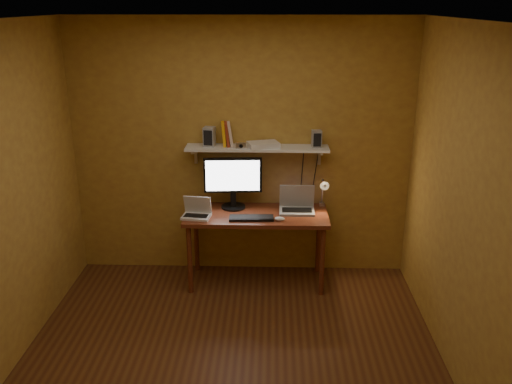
{
  "coord_description": "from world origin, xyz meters",
  "views": [
    {
      "loc": [
        0.31,
        -3.66,
        2.72
      ],
      "look_at": [
        0.16,
        1.18,
        1.01
      ],
      "focal_mm": 38.0,
      "sensor_mm": 36.0,
      "label": 1
    }
  ],
  "objects_px": {
    "wall_shelf": "(257,148)",
    "laptop": "(297,204)",
    "speaker_left": "(209,137)",
    "router": "(263,145)",
    "monitor": "(233,180)",
    "mouse": "(280,219)",
    "shelf_camera": "(241,146)",
    "keyboard": "(251,218)",
    "speaker_right": "(317,139)",
    "netbook": "(197,211)",
    "desk": "(256,221)",
    "desk_lamp": "(324,190)"
  },
  "relations": [
    {
      "from": "shelf_camera",
      "to": "router",
      "type": "bearing_deg",
      "value": 17.06
    },
    {
      "from": "desk",
      "to": "speaker_right",
      "type": "xyz_separation_m",
      "value": [
        0.58,
        0.2,
        0.79
      ]
    },
    {
      "from": "laptop",
      "to": "netbook",
      "type": "distance_m",
      "value": 0.99
    },
    {
      "from": "laptop",
      "to": "speaker_right",
      "type": "bearing_deg",
      "value": 30.91
    },
    {
      "from": "desk",
      "to": "speaker_left",
      "type": "distance_m",
      "value": 0.95
    },
    {
      "from": "mouse",
      "to": "speaker_right",
      "type": "bearing_deg",
      "value": 59.52
    },
    {
      "from": "shelf_camera",
      "to": "monitor",
      "type": "bearing_deg",
      "value": 156.2
    },
    {
      "from": "shelf_camera",
      "to": "desk",
      "type": "bearing_deg",
      "value": -36.37
    },
    {
      "from": "shelf_camera",
      "to": "speaker_right",
      "type": "bearing_deg",
      "value": 6.33
    },
    {
      "from": "monitor",
      "to": "mouse",
      "type": "distance_m",
      "value": 0.63
    },
    {
      "from": "mouse",
      "to": "speaker_left",
      "type": "relative_size",
      "value": 0.52
    },
    {
      "from": "keyboard",
      "to": "mouse",
      "type": "distance_m",
      "value": 0.27
    },
    {
      "from": "router",
      "to": "desk_lamp",
      "type": "bearing_deg",
      "value": -5.24
    },
    {
      "from": "netbook",
      "to": "router",
      "type": "distance_m",
      "value": 0.91
    },
    {
      "from": "desk_lamp",
      "to": "speaker_left",
      "type": "distance_m",
      "value": 1.24
    },
    {
      "from": "speaker_right",
      "to": "netbook",
      "type": "bearing_deg",
      "value": -170.67
    },
    {
      "from": "laptop",
      "to": "keyboard",
      "type": "distance_m",
      "value": 0.51
    },
    {
      "from": "netbook",
      "to": "router",
      "type": "height_order",
      "value": "router"
    },
    {
      "from": "keyboard",
      "to": "shelf_camera",
      "type": "distance_m",
      "value": 0.7
    },
    {
      "from": "monitor",
      "to": "mouse",
      "type": "bearing_deg",
      "value": -38.99
    },
    {
      "from": "wall_shelf",
      "to": "monitor",
      "type": "relative_size",
      "value": 2.43
    },
    {
      "from": "desk",
      "to": "netbook",
      "type": "height_order",
      "value": "netbook"
    },
    {
      "from": "speaker_left",
      "to": "router",
      "type": "xyz_separation_m",
      "value": [
        0.53,
        -0.02,
        -0.07
      ]
    },
    {
      "from": "router",
      "to": "speaker_right",
      "type": "bearing_deg",
      "value": 1.65
    },
    {
      "from": "keyboard",
      "to": "shelf_camera",
      "type": "height_order",
      "value": "shelf_camera"
    },
    {
      "from": "desk",
      "to": "mouse",
      "type": "bearing_deg",
      "value": -38.23
    },
    {
      "from": "netbook",
      "to": "speaker_left",
      "type": "xyz_separation_m",
      "value": [
        0.11,
        0.3,
        0.66
      ]
    },
    {
      "from": "monitor",
      "to": "keyboard",
      "type": "relative_size",
      "value": 1.36
    },
    {
      "from": "keyboard",
      "to": "laptop",
      "type": "bearing_deg",
      "value": 26.33
    },
    {
      "from": "speaker_left",
      "to": "router",
      "type": "relative_size",
      "value": 0.65
    },
    {
      "from": "laptop",
      "to": "router",
      "type": "xyz_separation_m",
      "value": [
        -0.34,
        0.09,
        0.58
      ]
    },
    {
      "from": "mouse",
      "to": "shelf_camera",
      "type": "relative_size",
      "value": 0.97
    },
    {
      "from": "mouse",
      "to": "desk_lamp",
      "type": "xyz_separation_m",
      "value": [
        0.43,
        0.3,
        0.19
      ]
    },
    {
      "from": "desk",
      "to": "keyboard",
      "type": "relative_size",
      "value": 3.3
    },
    {
      "from": "keyboard",
      "to": "monitor",
      "type": "bearing_deg",
      "value": 121.07
    },
    {
      "from": "keyboard",
      "to": "router",
      "type": "bearing_deg",
      "value": 70.36
    },
    {
      "from": "desk",
      "to": "mouse",
      "type": "xyz_separation_m",
      "value": [
        0.23,
        -0.18,
        0.1
      ]
    },
    {
      "from": "keyboard",
      "to": "speaker_right",
      "type": "distance_m",
      "value": 0.99
    },
    {
      "from": "mouse",
      "to": "shelf_camera",
      "type": "distance_m",
      "value": 0.8
    },
    {
      "from": "monitor",
      "to": "netbook",
      "type": "xyz_separation_m",
      "value": [
        -0.34,
        -0.25,
        -0.24
      ]
    },
    {
      "from": "laptop",
      "to": "shelf_camera",
      "type": "distance_m",
      "value": 0.81
    },
    {
      "from": "laptop",
      "to": "speaker_right",
      "type": "xyz_separation_m",
      "value": [
        0.18,
        0.11,
        0.64
      ]
    },
    {
      "from": "wall_shelf",
      "to": "laptop",
      "type": "height_order",
      "value": "wall_shelf"
    },
    {
      "from": "mouse",
      "to": "router",
      "type": "height_order",
      "value": "router"
    },
    {
      "from": "keyboard",
      "to": "netbook",
      "type": "bearing_deg",
      "value": 172.65
    },
    {
      "from": "desk",
      "to": "netbook",
      "type": "xyz_separation_m",
      "value": [
        -0.57,
        -0.1,
        0.14
      ]
    },
    {
      "from": "netbook",
      "to": "keyboard",
      "type": "relative_size",
      "value": 0.69
    },
    {
      "from": "desk",
      "to": "shelf_camera",
      "type": "bearing_deg",
      "value": 143.63
    },
    {
      "from": "mouse",
      "to": "router",
      "type": "relative_size",
      "value": 0.34
    },
    {
      "from": "desk",
      "to": "mouse",
      "type": "relative_size",
      "value": 14.14
    }
  ]
}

